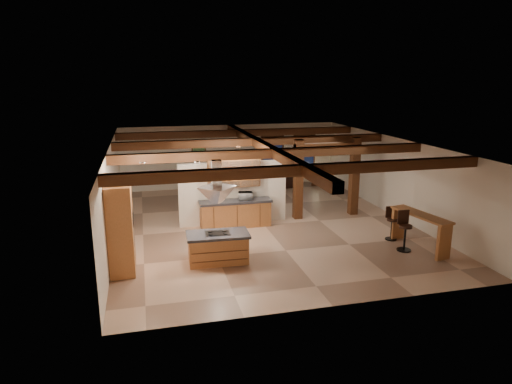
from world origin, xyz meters
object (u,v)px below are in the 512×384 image
at_px(dining_table, 240,193).
at_px(bar_counter, 420,225).
at_px(kitchen_island, 218,247).
at_px(sofa, 280,181).

distance_m(dining_table, bar_counter, 7.79).
height_order(kitchen_island, bar_counter, bar_counter).
distance_m(kitchen_island, dining_table, 6.44).
bearing_deg(bar_counter, dining_table, 121.82).
bearing_deg(dining_table, kitchen_island, -93.55).
height_order(kitchen_island, sofa, kitchen_island).
relative_size(kitchen_island, bar_counter, 0.82).
xyz_separation_m(kitchen_island, dining_table, (1.94, 6.15, -0.07)).
xyz_separation_m(dining_table, sofa, (2.33, 1.90, -0.05)).
distance_m(sofa, bar_counter, 8.71).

